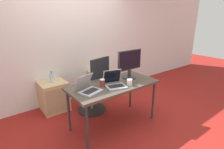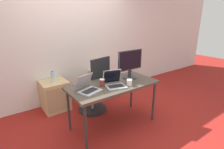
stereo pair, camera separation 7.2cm
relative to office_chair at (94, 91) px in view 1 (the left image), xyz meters
name	(u,v)px [view 1 (the left image)]	position (x,y,z in m)	size (l,w,h in m)	color
ground_plane	(113,124)	(0.02, -0.59, -0.43)	(14.00, 14.00, 0.00)	maroon
wall_back	(73,41)	(0.02, 0.83, 0.87)	(10.00, 0.05, 2.60)	silver
desk	(113,87)	(0.02, -0.59, 0.28)	(1.47, 0.71, 0.77)	#473D33
office_chair	(94,91)	(0.00, 0.00, 0.00)	(0.57, 0.61, 1.12)	#232326
cabinet_left	(54,96)	(-0.60, 0.55, -0.13)	(0.50, 0.50, 0.59)	tan
cabinet_right	(102,83)	(0.56, 0.55, -0.13)	(0.50, 0.50, 0.59)	tan
water_bottle	(52,77)	(-0.60, 0.55, 0.26)	(0.07, 0.07, 0.22)	silver
laptop_left	(115,83)	(-0.02, -0.69, 0.39)	(0.35, 0.36, 0.25)	#ADADB2
laptop_right	(88,88)	(-0.44, -0.60, 0.38)	(0.36, 0.41, 0.23)	#ADADB2
monitor	(130,64)	(0.43, -0.53, 0.60)	(0.51, 0.24, 0.50)	#2D2D33
coffee_cup_white	(129,82)	(0.19, -0.80, 0.38)	(0.09, 0.09, 0.10)	white
coffee_cup_brown	(102,83)	(-0.17, -0.56, 0.39)	(0.08, 0.08, 0.11)	maroon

